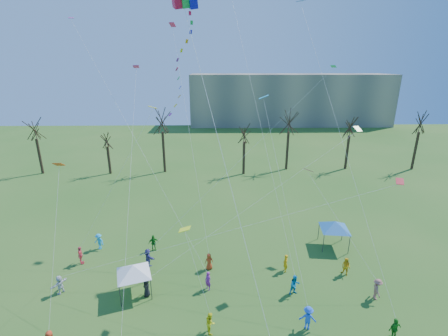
{
  "coord_description": "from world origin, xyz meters",
  "views": [
    {
      "loc": [
        -0.15,
        -15.22,
        17.73
      ],
      "look_at": [
        0.28,
        5.0,
        11.0
      ],
      "focal_mm": 25.0,
      "sensor_mm": 36.0,
      "label": 1
    }
  ],
  "objects_px": {
    "big_box_kite": "(185,67)",
    "canopy_tent_white": "(133,270)",
    "distant_building": "(289,99)",
    "canopy_tent_blue": "(335,225)"
  },
  "relations": [
    {
      "from": "canopy_tent_white",
      "to": "distant_building",
      "type": "bearing_deg",
      "value": 69.22
    },
    {
      "from": "canopy_tent_white",
      "to": "canopy_tent_blue",
      "type": "relative_size",
      "value": 0.9
    },
    {
      "from": "canopy_tent_white",
      "to": "canopy_tent_blue",
      "type": "distance_m",
      "value": 19.62
    },
    {
      "from": "distant_building",
      "to": "canopy_tent_blue",
      "type": "xyz_separation_m",
      "value": [
        -10.42,
        -69.61,
        -5.1
      ]
    },
    {
      "from": "canopy_tent_white",
      "to": "canopy_tent_blue",
      "type": "xyz_separation_m",
      "value": [
        18.49,
        6.56,
        0.13
      ]
    },
    {
      "from": "distant_building",
      "to": "big_box_kite",
      "type": "relative_size",
      "value": 2.81
    },
    {
      "from": "big_box_kite",
      "to": "canopy_tent_white",
      "type": "xyz_separation_m",
      "value": [
        -4.75,
        0.51,
        -15.3
      ]
    },
    {
      "from": "canopy_tent_white",
      "to": "canopy_tent_blue",
      "type": "height_order",
      "value": "canopy_tent_blue"
    },
    {
      "from": "distant_building",
      "to": "canopy_tent_white",
      "type": "relative_size",
      "value": 17.66
    },
    {
      "from": "distant_building",
      "to": "canopy_tent_white",
      "type": "bearing_deg",
      "value": -110.78
    }
  ]
}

